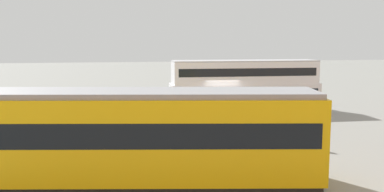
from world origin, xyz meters
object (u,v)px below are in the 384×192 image
at_px(tram_yellow, 130,136).
at_px(info_sign, 112,103).
at_px(pedestrian_crossing, 301,128).
at_px(double_decker_bus, 244,85).
at_px(pedestrian_near_railing, 198,119).

bearing_deg(tram_yellow, info_sign, -86.54).
xyz_separation_m(tram_yellow, pedestrian_crossing, (-8.84, -4.21, -0.91)).
relative_size(double_decker_bus, tram_yellow, 0.80).
bearing_deg(pedestrian_crossing, info_sign, -29.48).
bearing_deg(info_sign, tram_yellow, 93.46).
distance_m(tram_yellow, pedestrian_crossing, 9.83).
xyz_separation_m(pedestrian_near_railing, pedestrian_crossing, (-4.68, 3.26, -0.08)).
height_order(pedestrian_near_railing, info_sign, info_sign).
relative_size(pedestrian_near_railing, pedestrian_crossing, 1.08).
xyz_separation_m(pedestrian_crossing, info_sign, (9.42, -5.32, 0.84)).
height_order(tram_yellow, pedestrian_near_railing, tram_yellow).
relative_size(tram_yellow, pedestrian_crossing, 8.92).
xyz_separation_m(double_decker_bus, pedestrian_near_railing, (5.32, 8.09, -0.97)).
distance_m(tram_yellow, info_sign, 9.55).
height_order(double_decker_bus, pedestrian_crossing, double_decker_bus).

